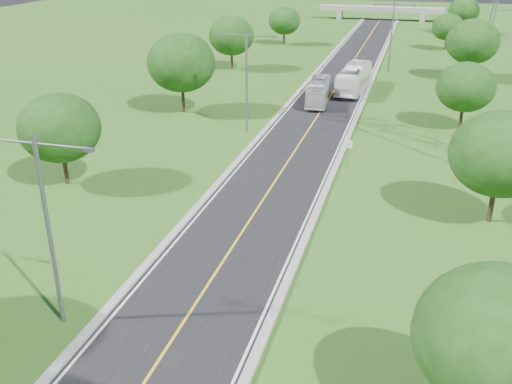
{
  "coord_description": "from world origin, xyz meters",
  "views": [
    {
      "loc": [
        10.03,
        -8.48,
        17.84
      ],
      "look_at": [
        0.91,
        23.9,
        3.0
      ],
      "focal_mm": 40.0,
      "sensor_mm": 36.0,
      "label": 1
    }
  ],
  "objects": [
    {
      "name": "streetlight_mid_left",
      "position": [
        -6.0,
        45.0,
        5.94
      ],
      "size": [
        5.9,
        0.25,
        10.0
      ],
      "color": "slate",
      "rests_on": "ground"
    },
    {
      "name": "tree_lb",
      "position": [
        -16.0,
        28.0,
        4.64
      ],
      "size": [
        6.3,
        6.3,
        7.33
      ],
      "color": "black",
      "rests_on": "ground"
    },
    {
      "name": "overpass",
      "position": [
        0.0,
        140.0,
        2.41
      ],
      "size": [
        30.0,
        3.0,
        3.2
      ],
      "color": "gray",
      "rests_on": "ground"
    },
    {
      "name": "tree_rd",
      "position": [
        17.0,
        76.0,
        5.27
      ],
      "size": [
        7.14,
        7.14,
        8.3
      ],
      "color": "black",
      "rests_on": "ground"
    },
    {
      "name": "tree_rf",
      "position": [
        18.0,
        120.0,
        4.64
      ],
      "size": [
        6.3,
        6.3,
        7.33
      ],
      "color": "black",
      "rests_on": "ground"
    },
    {
      "name": "curb_left",
      "position": [
        -4.25,
        66.0,
        0.11
      ],
      "size": [
        0.5,
        150.0,
        0.22
      ],
      "primitive_type": "cube",
      "color": "gray",
      "rests_on": "ground"
    },
    {
      "name": "tree_ra",
      "position": [
        14.0,
        10.0,
        4.64
      ],
      "size": [
        6.3,
        6.3,
        7.33
      ],
      "color": "black",
      "rests_on": "ground"
    },
    {
      "name": "streetlight_far_right",
      "position": [
        6.0,
        78.0,
        5.94
      ],
      "size": [
        5.9,
        0.25,
        10.0
      ],
      "color": "slate",
      "rests_on": "ground"
    },
    {
      "name": "road",
      "position": [
        0.0,
        66.0,
        0.03
      ],
      "size": [
        8.0,
        150.0,
        0.06
      ],
      "primitive_type": "cube",
      "color": "black",
      "rests_on": "ground"
    },
    {
      "name": "tree_ld",
      "position": [
        -17.0,
        74.0,
        4.95
      ],
      "size": [
        6.72,
        6.72,
        7.82
      ],
      "color": "black",
      "rests_on": "ground"
    },
    {
      "name": "streetlight_near_left",
      "position": [
        -6.0,
        12.0,
        5.94
      ],
      "size": [
        5.9,
        0.25,
        10.0
      ],
      "color": "slate",
      "rests_on": "ground"
    },
    {
      "name": "tree_re",
      "position": [
        14.5,
        100.0,
        4.02
      ],
      "size": [
        5.46,
        5.46,
        6.35
      ],
      "color": "black",
      "rests_on": "ground"
    },
    {
      "name": "tree_lc",
      "position": [
        -15.0,
        50.0,
        5.58
      ],
      "size": [
        7.56,
        7.56,
        8.79
      ],
      "color": "black",
      "rests_on": "ground"
    },
    {
      "name": "curb_right",
      "position": [
        4.25,
        66.0,
        0.11
      ],
      "size": [
        0.5,
        150.0,
        0.22
      ],
      "primitive_type": "cube",
      "color": "gray",
      "rests_on": "ground"
    },
    {
      "name": "tree_le",
      "position": [
        -14.5,
        98.0,
        4.33
      ],
      "size": [
        5.88,
        5.88,
        6.84
      ],
      "color": "black",
      "rests_on": "ground"
    },
    {
      "name": "bus_outbound",
      "position": [
        2.42,
        65.04,
        1.71
      ],
      "size": [
        3.45,
        11.96,
        3.29
      ],
      "primitive_type": "imported",
      "rotation": [
        0.0,
        0.0,
        3.08
      ],
      "color": "white",
      "rests_on": "road"
    },
    {
      "name": "bus_inbound",
      "position": [
        -0.98,
        58.1,
        1.39
      ],
      "size": [
        3.06,
        9.69,
        2.66
      ],
      "primitive_type": "imported",
      "rotation": [
        0.0,
        0.0,
        0.09
      ],
      "color": "beige",
      "rests_on": "road"
    },
    {
      "name": "tree_rc",
      "position": [
        15.0,
        52.0,
        4.33
      ],
      "size": [
        5.88,
        5.88,
        6.84
      ],
      "color": "black",
      "rests_on": "ground"
    },
    {
      "name": "ground",
      "position": [
        0.0,
        60.0,
        0.0
      ],
      "size": [
        260.0,
        260.0,
        0.0
      ],
      "primitive_type": "plane",
      "color": "#2A5618",
      "rests_on": "ground"
    },
    {
      "name": "speed_limit_sign",
      "position": [
        5.2,
        37.98,
        1.6
      ],
      "size": [
        0.55,
        0.09,
        2.4
      ],
      "color": "slate",
      "rests_on": "ground"
    },
    {
      "name": "tree_rb",
      "position": [
        16.0,
        30.0,
        4.95
      ],
      "size": [
        6.72,
        6.72,
        7.82
      ],
      "color": "black",
      "rests_on": "ground"
    }
  ]
}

